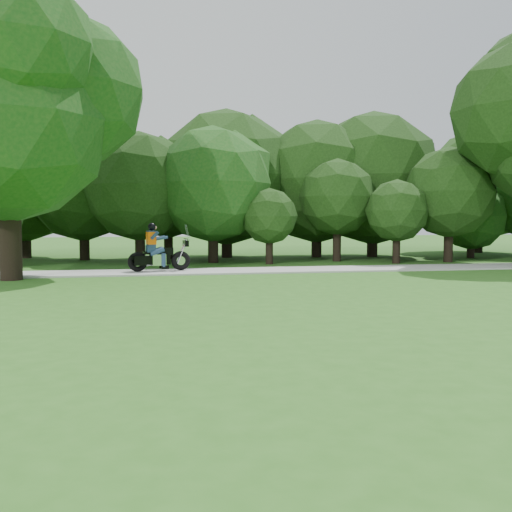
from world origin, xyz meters
name	(u,v)px	position (x,y,z in m)	size (l,w,h in m)	color
ground	(408,299)	(0.00, 0.00, 0.00)	(100.00, 100.00, 0.00)	#2D611B
walkway	(313,269)	(0.00, 8.00, 0.03)	(60.00, 2.20, 0.06)	#A7A7A1
tree_line	(272,185)	(-0.10, 14.75, 3.63)	(40.15, 11.74, 7.45)	black
big_tree_west	(8,100)	(-10.54, 6.85, 5.76)	(8.64, 6.56, 9.96)	black
touring_motorcycle	(155,254)	(-5.92, 8.10, 0.70)	(2.29, 0.96, 1.75)	black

